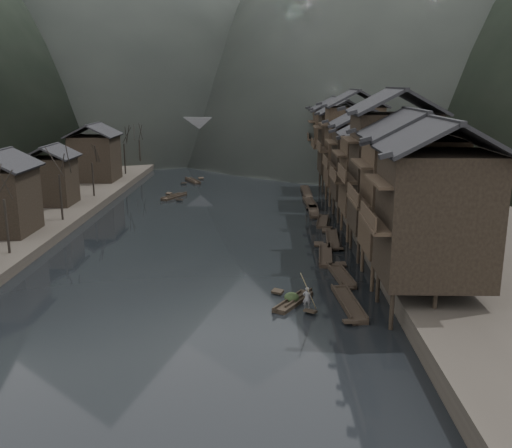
{
  "coord_description": "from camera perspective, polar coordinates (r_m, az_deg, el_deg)",
  "views": [
    {
      "loc": [
        6.08,
        -45.09,
        15.71
      ],
      "look_at": [
        5.01,
        7.95,
        2.5
      ],
      "focal_mm": 40.0,
      "sensor_mm": 36.0,
      "label": 1
    }
  ],
  "objects": [
    {
      "name": "stilt_houses",
      "position": [
        65.43,
        11.11,
        7.62
      ],
      "size": [
        9.0,
        67.6,
        15.49
      ],
      "color": "black",
      "rests_on": "ground"
    },
    {
      "name": "water",
      "position": [
        48.14,
        -6.19,
        -5.15
      ],
      "size": [
        300.0,
        300.0,
        0.0
      ],
      "primitive_type": "plane",
      "color": "black",
      "rests_on": "ground"
    },
    {
      "name": "bamboo_pole",
      "position": [
        39.46,
        5.49,
        -3.42
      ],
      "size": [
        1.54,
        1.78,
        3.75
      ],
      "primitive_type": "cylinder",
      "rotation": [
        0.54,
        0.0,
        -0.71
      ],
      "color": "#8C7A51",
      "rests_on": "boatman"
    },
    {
      "name": "boatman",
      "position": [
        40.33,
        5.12,
        -7.07
      ],
      "size": [
        0.63,
        0.44,
        1.65
      ],
      "primitive_type": "imported",
      "rotation": [
        0.0,
        0.0,
        3.06
      ],
      "color": "#58585B",
      "rests_on": "hero_sampan"
    },
    {
      "name": "midriver_boats",
      "position": [
        99.42,
        -3.57,
        4.98
      ],
      "size": [
        14.19,
        42.05,
        0.44
      ],
      "color": "black",
      "rests_on": "water"
    },
    {
      "name": "moored_sampans",
      "position": [
        62.59,
        6.55,
        -0.46
      ],
      "size": [
        2.92,
        51.35,
        0.47
      ],
      "color": "black",
      "rests_on": "water"
    },
    {
      "name": "bare_trees",
      "position": [
        74.74,
        -16.94,
        6.11
      ],
      "size": [
        3.59,
        70.86,
        7.17
      ],
      "color": "black",
      "rests_on": "left_bank"
    },
    {
      "name": "cargo_heap",
      "position": [
        42.03,
        3.59,
        -6.88
      ],
      "size": [
        1.09,
        1.43,
        0.66
      ],
      "primitive_type": "ellipsoid",
      "color": "black",
      "rests_on": "hero_sampan"
    },
    {
      "name": "stone_bridge",
      "position": [
        117.73,
        -1.83,
        8.81
      ],
      "size": [
        40.0,
        6.0,
        9.0
      ],
      "color": "#4C4C4F",
      "rests_on": "ground"
    },
    {
      "name": "left_houses",
      "position": [
        71.13,
        -20.88,
        4.94
      ],
      "size": [
        8.1,
        53.2,
        8.73
      ],
      "color": "black",
      "rests_on": "left_bank"
    },
    {
      "name": "right_bank",
      "position": [
        91.09,
        19.7,
        3.8
      ],
      "size": [
        40.0,
        200.0,
        1.8
      ],
      "primitive_type": "cube",
      "color": "#2D2823",
      "rests_on": "ground"
    },
    {
      "name": "hero_sampan",
      "position": [
        42.06,
        3.75,
        -7.69
      ],
      "size": [
        3.24,
        4.71,
        0.44
      ],
      "color": "black",
      "rests_on": "water"
    }
  ]
}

